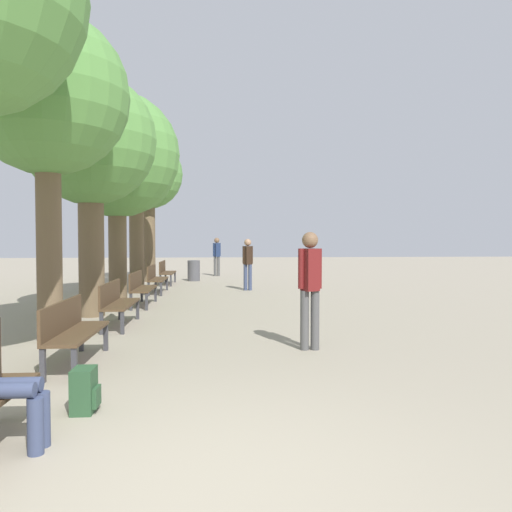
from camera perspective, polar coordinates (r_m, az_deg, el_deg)
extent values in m
plane|color=gray|center=(3.69, -8.02, -24.83)|extent=(80.00, 80.00, 0.00)
cube|color=#38383D|center=(5.12, -24.05, -14.79)|extent=(0.06, 0.06, 0.40)
cube|color=#4C3823|center=(7.04, -19.68, -8.29)|extent=(0.45, 1.70, 0.04)
cube|color=#4C3823|center=(7.06, -21.30, -6.46)|extent=(0.04, 1.70, 0.40)
cube|color=#38383D|center=(6.28, -20.06, -11.60)|extent=(0.06, 0.06, 0.40)
cube|color=#38383D|center=(7.80, -16.79, -8.88)|extent=(0.06, 0.06, 0.40)
cube|color=#38383D|center=(6.38, -23.19, -11.42)|extent=(0.06, 0.06, 0.40)
cube|color=#38383D|center=(7.89, -19.34, -8.79)|extent=(0.06, 0.06, 0.40)
cube|color=#4C3823|center=(9.80, -15.18, -5.34)|extent=(0.45, 1.70, 0.04)
cube|color=#4C3823|center=(9.81, -16.35, -4.04)|extent=(0.04, 1.70, 0.40)
cube|color=#38383D|center=(9.02, -15.03, -7.39)|extent=(0.06, 0.06, 0.40)
cube|color=#38383D|center=(10.58, -13.38, -5.98)|extent=(0.06, 0.06, 0.40)
cube|color=#38383D|center=(9.09, -17.25, -7.34)|extent=(0.06, 0.06, 0.40)
cube|color=#38383D|center=(10.64, -15.28, -5.95)|extent=(0.06, 0.06, 0.40)
cube|color=#4C3823|center=(12.61, -12.68, -3.68)|extent=(0.45, 1.70, 0.04)
cube|color=#4C3823|center=(12.62, -13.60, -2.68)|extent=(0.04, 1.70, 0.40)
cube|color=#38383D|center=(11.82, -12.40, -5.13)|extent=(0.06, 0.06, 0.40)
cube|color=#38383D|center=(13.40, -11.41, -4.28)|extent=(0.06, 0.06, 0.40)
cube|color=#38383D|center=(11.87, -14.10, -5.11)|extent=(0.06, 0.06, 0.40)
cube|color=#38383D|center=(13.45, -12.92, -4.27)|extent=(0.06, 0.06, 0.40)
cube|color=#4C3823|center=(15.44, -11.11, -2.62)|extent=(0.45, 1.70, 0.04)
cube|color=#4C3823|center=(15.45, -11.86, -1.81)|extent=(0.04, 1.70, 0.40)
cube|color=#38383D|center=(14.64, -10.79, -3.74)|extent=(0.06, 0.06, 0.40)
cube|color=#38383D|center=(16.23, -10.14, -3.17)|extent=(0.06, 0.06, 0.40)
cube|color=#38383D|center=(14.69, -12.17, -3.73)|extent=(0.06, 0.06, 0.40)
cube|color=#38383D|center=(16.27, -11.38, -3.16)|extent=(0.06, 0.06, 0.40)
cube|color=#4C3823|center=(18.28, -10.02, -1.90)|extent=(0.45, 1.70, 0.04)
cube|color=#4C3823|center=(18.29, -10.66, -1.20)|extent=(0.04, 1.70, 0.40)
cube|color=#38383D|center=(17.48, -9.71, -2.79)|extent=(0.06, 0.06, 0.40)
cube|color=#38383D|center=(19.08, -9.24, -2.39)|extent=(0.06, 0.06, 0.40)
cube|color=#38383D|center=(17.52, -10.87, -2.79)|extent=(0.06, 0.06, 0.40)
cube|color=#38383D|center=(19.11, -10.31, -2.39)|extent=(0.06, 0.06, 0.40)
cylinder|color=brown|center=(8.66, -22.56, 1.63)|extent=(0.39, 0.39, 3.26)
sphere|color=#568E42|center=(8.96, -22.78, 16.76)|extent=(2.59, 2.59, 2.59)
cylinder|color=brown|center=(11.19, -18.30, 1.09)|extent=(0.53, 0.53, 3.00)
sphere|color=#568E42|center=(11.38, -18.44, 12.56)|extent=(2.78, 2.78, 2.78)
cylinder|color=brown|center=(13.86, -15.54, 1.23)|extent=(0.48, 0.48, 2.97)
sphere|color=#568E42|center=(14.04, -15.63, 11.09)|extent=(3.33, 3.33, 3.33)
cylinder|color=brown|center=(16.90, -13.48, 1.54)|extent=(0.48, 0.48, 3.07)
sphere|color=#568E42|center=(17.02, -13.54, 8.92)|extent=(2.36, 2.36, 2.36)
cylinder|color=brown|center=(19.61, -12.19, 2.08)|extent=(0.51, 0.51, 3.39)
sphere|color=#568E42|center=(19.76, -12.24, 9.12)|extent=(2.64, 2.64, 2.64)
cylinder|color=#384260|center=(4.39, -26.62, -13.60)|extent=(0.42, 0.12, 0.12)
cylinder|color=#384260|center=(4.40, -23.89, -17.36)|extent=(0.12, 0.12, 0.44)
cylinder|color=#384260|center=(4.52, -25.88, -13.12)|extent=(0.42, 0.12, 0.12)
cylinder|color=#384260|center=(4.53, -23.23, -16.76)|extent=(0.12, 0.12, 0.44)
cube|color=#284C2D|center=(5.21, -19.08, -14.29)|extent=(0.20, 0.29, 0.43)
cube|color=#284C2D|center=(5.19, -17.74, -15.05)|extent=(0.04, 0.20, 0.19)
cylinder|color=#4C4C4C|center=(7.52, 5.57, -7.33)|extent=(0.13, 0.13, 0.89)
cylinder|color=#4C4C4C|center=(7.55, 6.75, -7.30)|extent=(0.13, 0.13, 0.89)
cube|color=maroon|center=(7.45, 6.19, -1.56)|extent=(0.28, 0.30, 0.63)
cylinder|color=maroon|center=(7.43, 5.18, -1.45)|extent=(0.09, 0.09, 0.60)
cylinder|color=maroon|center=(7.47, 7.18, -1.43)|extent=(0.09, 0.09, 0.60)
sphere|color=brown|center=(7.43, 6.20, 1.83)|extent=(0.24, 0.24, 0.24)
cylinder|color=#384260|center=(15.93, -1.21, -2.46)|extent=(0.12, 0.12, 0.83)
cylinder|color=#384260|center=(15.94, -0.69, -2.46)|extent=(0.12, 0.12, 0.83)
cube|color=black|center=(15.89, -0.95, 0.08)|extent=(0.29, 0.28, 0.59)
cylinder|color=black|center=(15.89, -1.40, 0.13)|extent=(0.09, 0.09, 0.56)
cylinder|color=black|center=(15.90, -0.51, 0.14)|extent=(0.09, 0.09, 0.56)
sphere|color=#A37A5B|center=(15.88, -0.95, 1.56)|extent=(0.22, 0.22, 0.22)
cylinder|color=#4C4C4C|center=(22.04, -4.70, -1.19)|extent=(0.12, 0.12, 0.85)
cylinder|color=#4C4C4C|center=(22.04, -4.30, -1.19)|extent=(0.12, 0.12, 0.85)
cube|color=navy|center=(22.01, -4.51, 0.70)|extent=(0.28, 0.29, 0.60)
cylinder|color=navy|center=(22.01, -4.83, 0.74)|extent=(0.09, 0.09, 0.57)
cylinder|color=navy|center=(22.01, -4.18, 0.74)|extent=(0.09, 0.09, 0.57)
sphere|color=brown|center=(22.00, -4.51, 1.80)|extent=(0.23, 0.23, 0.23)
cylinder|color=#4C4C51|center=(19.61, -7.13, -1.67)|extent=(0.48, 0.48, 0.80)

